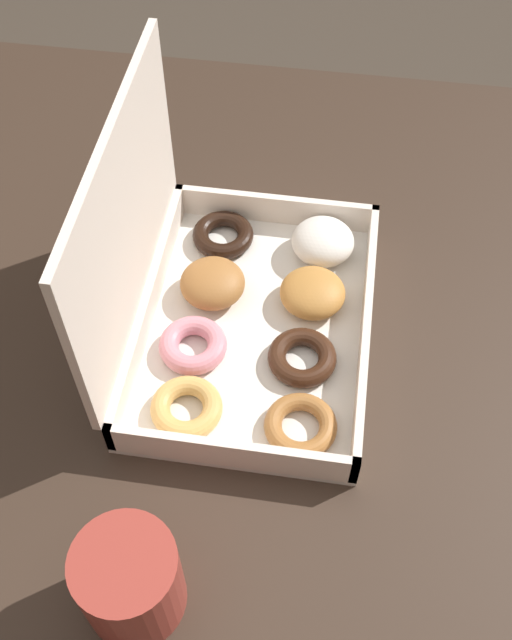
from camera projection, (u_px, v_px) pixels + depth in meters
name	position (u px, v px, depth m)	size (l,w,h in m)	color
ground_plane	(259.00, 569.00, 1.33)	(8.00, 8.00, 0.00)	#42382D
dining_table	(260.00, 394.00, 0.84)	(0.96, 1.01, 0.70)	#38281E
donut_box	(232.00, 294.00, 0.75)	(0.32, 0.24, 0.25)	silver
coffee_mug	(130.00, 580.00, 0.58)	(0.08, 0.08, 0.09)	#A3382D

